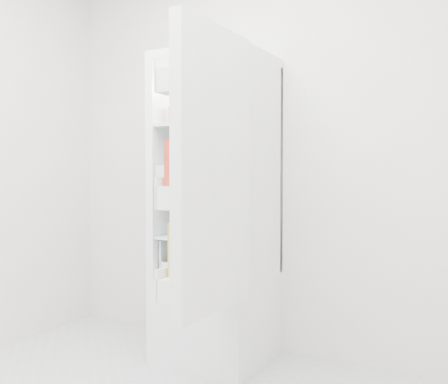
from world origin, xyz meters
The scene contains 20 objects.
room_walls centered at (0.00, 0.00, 1.59)m, with size 3.02×3.02×2.61m.
refrigerator centered at (-0.20, 1.25, 0.67)m, with size 0.60×0.60×1.80m.
shelf_low centered at (-0.20, 1.19, 0.74)m, with size 0.49×0.53×0.01m, color silver.
shelf_mid centered at (-0.20, 1.19, 1.05)m, with size 0.49×0.53×0.01m, color silver.
shelf_top centered at (-0.20, 1.19, 1.38)m, with size 0.49×0.53×0.01m, color silver.
crisper_left centered at (-0.32, 1.19, 0.61)m, with size 0.23×0.46×0.22m, color silver, non-canonical shape.
crisper_right centered at (-0.08, 1.19, 0.61)m, with size 0.23×0.46×0.22m, color silver, non-canonical shape.
condiment_jars centered at (-0.22, 1.10, 1.43)m, with size 0.46×0.32×0.08m.
squeeze_bottle centered at (0.01, 1.35, 1.47)m, with size 0.05×0.05×0.16m, color white.
tub_white centered at (-0.37, 0.99, 1.11)m, with size 0.15×0.15×0.10m, color silver.
tub_cream centered at (-0.26, 1.06, 1.09)m, with size 0.13×0.13×0.07m, color beige.
tin_red centered at (-0.01, 1.09, 1.09)m, with size 0.08×0.08×0.06m, color red.
foil_tray centered at (-0.28, 1.19, 1.08)m, with size 0.17×0.13×0.04m, color #B5B5B9.
red_cabbage centered at (-0.06, 1.15, 0.84)m, with size 0.18×0.18×0.18m, color #4B1B51.
bell_pepper centered at (-0.30, 1.07, 0.80)m, with size 0.11×0.11×0.11m, color red.
mushroom_bowl centered at (-0.36, 1.14, 0.78)m, with size 0.15×0.15×0.07m, color #8BACD0.
salad_bag centered at (-0.02, 0.97, 0.80)m, with size 0.10×0.10×0.10m, color #A5BB8C.
citrus_pile centered at (-0.32, 1.16, 0.58)m, with size 0.20×0.31×0.16m.
veg_pile centered at (-0.07, 1.18, 0.56)m, with size 0.16×0.30×0.10m.
fridge_door centered at (0.10, 0.61, 1.09)m, with size 0.18×0.60×1.30m.
Camera 1 is at (1.27, -1.36, 1.10)m, focal length 40.00 mm.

